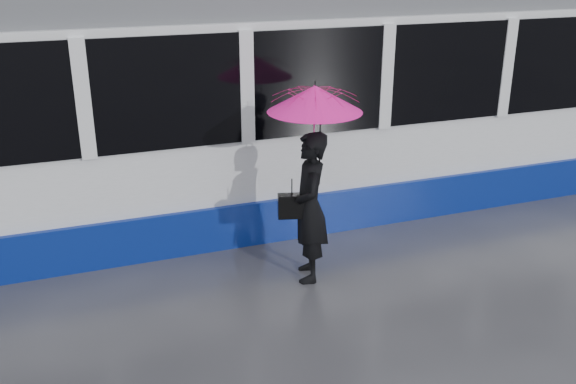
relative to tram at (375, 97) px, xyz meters
name	(u,v)px	position (x,y,z in m)	size (l,w,h in m)	color
ground	(301,283)	(-2.24, -2.50, -1.64)	(90.00, 90.00, 0.00)	#2B2B30
rails	(243,209)	(-2.24, 0.00, -1.63)	(34.00, 1.51, 0.02)	#3F3D38
tram	(375,97)	(0.00, 0.00, 0.00)	(26.00, 2.56, 3.35)	white
woman	(309,208)	(-2.09, -2.37, -0.70)	(0.68, 0.45, 1.87)	black
umbrella	(315,117)	(-2.04, -2.37, 0.41)	(1.36, 1.36, 1.26)	#F91583
handbag	(292,206)	(-2.31, -2.35, -0.66)	(0.36, 0.23, 0.47)	black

